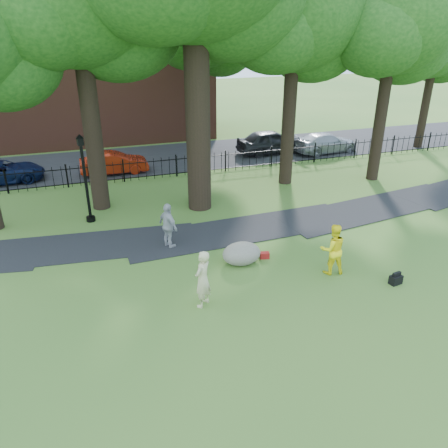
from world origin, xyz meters
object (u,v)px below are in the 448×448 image
object	(u,v)px
lamppost	(86,180)
man	(333,249)
boulder	(242,252)
woman	(203,279)
red_sedan	(114,163)

from	to	relation	value
lamppost	man	bearing A→B (deg)	-55.96
boulder	lamppost	distance (m)	7.76
man	boulder	xyz separation A→B (m)	(-2.74, 1.68, -0.51)
lamppost	boulder	bearing A→B (deg)	-60.84
woman	boulder	size ratio (longest dim) A/B	1.31
man	lamppost	size ratio (longest dim) A/B	0.47
man	red_sedan	distance (m)	15.34
lamppost	red_sedan	distance (m)	7.06
man	red_sedan	size ratio (longest dim) A/B	0.48
red_sedan	boulder	bearing A→B (deg)	-164.61
woman	red_sedan	distance (m)	14.61
boulder	man	bearing A→B (deg)	-31.62
woman	red_sedan	xyz separation A→B (m)	(-1.24, 14.55, -0.30)
woman	lamppost	xyz separation A→B (m)	(-2.99, 7.83, 0.98)
woman	boulder	xyz separation A→B (m)	(2.10, 2.16, -0.53)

